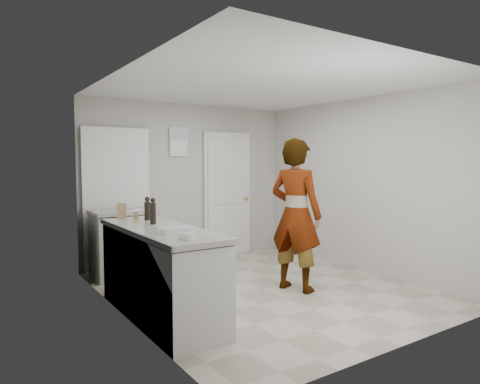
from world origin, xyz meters
TOP-DOWN VIEW (x-y plane):
  - ground at (0.00, 0.00)m, footprint 4.00×4.00m
  - room_shell at (-0.17, 1.95)m, footprint 4.00×4.00m
  - main_counter at (-1.45, -0.20)m, footprint 0.64×1.96m
  - side_counter at (-1.25, 1.55)m, footprint 0.84×0.61m
  - person at (0.32, -0.24)m, footprint 0.65×0.79m
  - cake_mix_box at (-1.55, 0.69)m, footprint 0.12×0.08m
  - spice_jar at (-1.43, 0.53)m, footprint 0.05×0.05m
  - oil_cruet_a at (-1.35, 0.38)m, footprint 0.07×0.07m
  - oil_cruet_b at (-1.42, 0.04)m, footprint 0.06×0.06m
  - baking_dish at (-1.45, -0.59)m, footprint 0.30×0.21m
  - egg_bowl at (-1.52, -0.94)m, footprint 0.13×0.13m
  - papers at (-1.13, 1.46)m, footprint 0.28×0.33m

SIDE VIEW (x-z plane):
  - ground at x=0.00m, z-range 0.00..0.00m
  - main_counter at x=-1.45m, z-range -0.04..0.89m
  - side_counter at x=-1.25m, z-range -0.03..0.89m
  - papers at x=-1.13m, z-range 0.93..0.93m
  - person at x=0.32m, z-range 0.00..1.87m
  - baking_dish at x=-1.45m, z-range 0.92..0.98m
  - egg_bowl at x=-1.52m, z-range 0.93..0.98m
  - spice_jar at x=-1.43m, z-range 0.93..1.01m
  - cake_mix_box at x=-1.55m, z-range 0.93..1.10m
  - room_shell at x=-0.17m, z-range -0.98..3.02m
  - oil_cruet_a at x=-1.35m, z-range 0.92..1.19m
  - oil_cruet_b at x=-1.42m, z-range 0.92..1.20m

